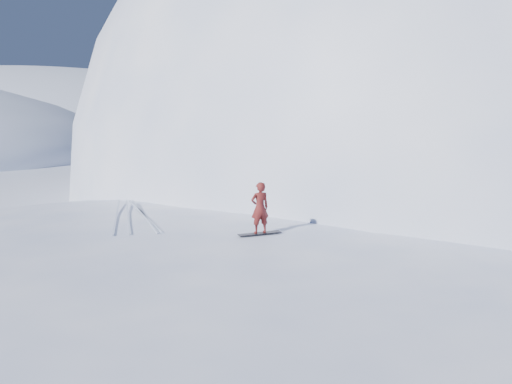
% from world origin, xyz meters
% --- Properties ---
extents(ground, '(400.00, 400.00, 0.00)m').
position_xyz_m(ground, '(0.00, 0.00, 0.00)').
color(ground, white).
rests_on(ground, ground).
extents(near_ridge, '(36.00, 28.00, 4.80)m').
position_xyz_m(near_ridge, '(1.00, 3.00, 0.00)').
color(near_ridge, white).
rests_on(near_ridge, ground).
extents(summit_peak, '(60.00, 56.00, 56.00)m').
position_xyz_m(summit_peak, '(22.00, 26.00, 0.00)').
color(summit_peak, white).
rests_on(summit_peak, ground).
extents(peak_shoulder, '(28.00, 24.00, 18.00)m').
position_xyz_m(peak_shoulder, '(10.00, 20.00, 0.00)').
color(peak_shoulder, white).
rests_on(peak_shoulder, ground).
extents(far_ridge_c, '(140.00, 90.00, 36.00)m').
position_xyz_m(far_ridge_c, '(-40.00, 110.00, 0.00)').
color(far_ridge_c, white).
rests_on(far_ridge_c, ground).
extents(wind_bumps, '(16.00, 14.40, 1.00)m').
position_xyz_m(wind_bumps, '(-0.56, 2.12, 0.00)').
color(wind_bumps, white).
rests_on(wind_bumps, ground).
extents(snowboard, '(1.35, 0.59, 0.02)m').
position_xyz_m(snowboard, '(3.44, 1.63, 2.41)').
color(snowboard, black).
rests_on(snowboard, near_ridge).
extents(snowboarder, '(0.64, 0.50, 1.53)m').
position_xyz_m(snowboarder, '(3.44, 1.63, 3.19)').
color(snowboarder, maroon).
rests_on(snowboarder, snowboard).
extents(board_tracks, '(2.36, 5.95, 0.04)m').
position_xyz_m(board_tracks, '(-0.75, 4.89, 2.42)').
color(board_tracks, silver).
rests_on(board_tracks, ground).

